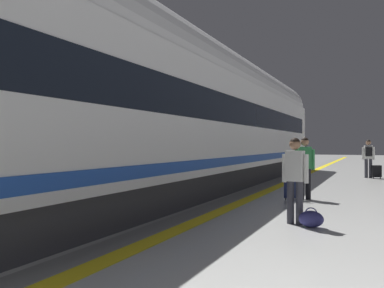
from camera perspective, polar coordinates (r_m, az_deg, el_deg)
safety_line_strip at (r=10.38m, az=6.54°, el=-8.26°), size 0.36×80.00×0.01m
tactile_edge_band at (r=10.49m, az=4.71°, el=-8.18°), size 0.66×80.00×0.01m
high_speed_train at (r=9.60m, az=-9.30°, el=6.04°), size 2.94×35.21×4.97m
passenger_near at (r=7.84m, az=14.24°, el=-4.09°), size 0.50×0.24×1.61m
duffel_bag_near at (r=7.69m, az=16.37°, el=-10.05°), size 0.44×0.26×0.36m
passenger_mid at (r=11.39m, az=15.55°, el=-2.63°), size 0.51×0.28×1.68m
suitcase_mid at (r=11.25m, az=13.73°, el=-5.77°), size 0.42×0.30×1.06m
passenger_far at (r=19.56m, az=23.51°, el=-1.45°), size 0.52×0.36×1.69m
suitcase_far at (r=19.38m, az=24.44°, el=-3.51°), size 0.43×0.35×0.57m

